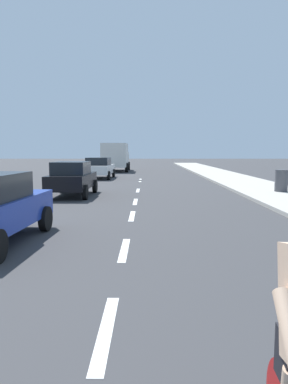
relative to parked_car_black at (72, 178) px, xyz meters
name	(u,v)px	position (x,y,z in m)	size (l,w,h in m)	color
ground_plane	(137,195)	(2.94, 0.45, -0.84)	(160.00, 160.00, 0.00)	#38383A
sidewalk_strip	(264,189)	(9.56, 2.45, -0.77)	(3.60, 80.00, 0.14)	#B2ADA3
lane_stripe_2	(106,330)	(2.94, -12.43, -0.83)	(0.16, 1.80, 0.01)	white
lane_stripe_3	(124,249)	(2.94, -9.03, -0.83)	(0.16, 1.80, 0.01)	white
lane_stripe_4	(132,216)	(2.94, -5.13, -0.83)	(0.16, 1.80, 0.01)	white
lane_stripe_5	(135,202)	(2.94, -1.89, -0.83)	(0.16, 1.80, 0.01)	white
lane_stripe_6	(138,190)	(2.94, 2.30, -0.83)	(0.16, 1.80, 0.01)	white
lane_stripe_7	(140,181)	(2.94, 8.37, -0.83)	(0.16, 1.80, 0.01)	white
lane_stripe_8	(140,180)	(2.94, 9.36, -0.83)	(0.16, 1.80, 0.01)	white
parked_car_black	(72,178)	(0.00, 0.00, 0.00)	(1.86, 3.92, 1.57)	black
parked_car_white	(99,167)	(-0.17, 10.57, 0.00)	(2.08, 4.33, 1.57)	white
delivery_truck	(116,156)	(0.23, 20.32, 0.67)	(2.70, 6.25, 2.80)	beige
trash_bin_far	(281,181)	(9.79, 0.70, -0.18)	(0.60, 0.60, 1.03)	#47474C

